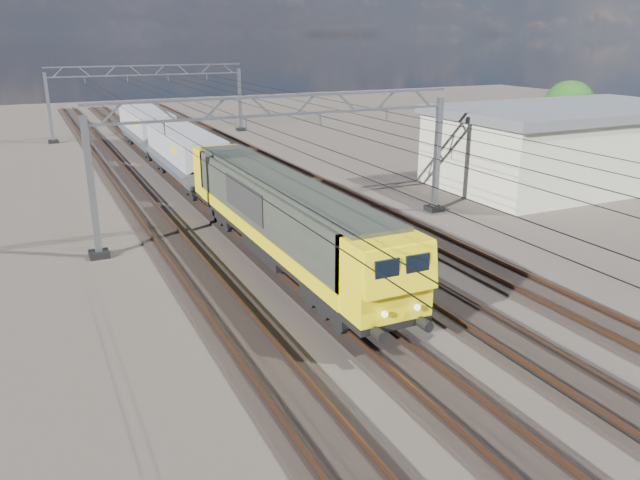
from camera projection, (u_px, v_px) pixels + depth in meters
name	position (u px, v px, depth m)	size (l,w,h in m)	color
ground	(318.00, 254.00, 29.75)	(160.00, 160.00, 0.00)	black
track_outer_west	(194.00, 272.00, 27.29)	(2.60, 140.00, 0.30)	black
track_loco	(279.00, 259.00, 28.92)	(2.60, 140.00, 0.30)	black
track_inner_east	(355.00, 247.00, 30.54)	(2.60, 140.00, 0.30)	black
track_outer_east	(423.00, 236.00, 32.17)	(2.60, 140.00, 0.30)	black
catenary_gantry_mid	(285.00, 159.00, 31.97)	(19.90, 0.90, 7.11)	gray
catenary_gantry_far	(150.00, 98.00, 62.87)	(19.90, 0.90, 7.11)	gray
overhead_wires	(257.00, 114.00, 34.82)	(12.03, 140.00, 0.53)	black
locomotive	(280.00, 213.00, 28.05)	(2.76, 21.10, 3.62)	black
hopper_wagon_lead	(185.00, 152.00, 43.27)	(3.38, 13.00, 3.25)	black
hopper_wagon_mid	(146.00, 126.00, 55.46)	(3.38, 13.00, 3.25)	black
industrial_shed	(569.00, 145.00, 42.99)	(18.60, 10.60, 5.40)	beige
tree_far	(573.00, 108.00, 52.64)	(4.83, 4.43, 6.36)	#3B221B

